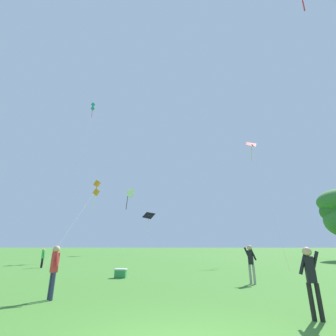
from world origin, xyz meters
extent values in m
cube|color=teal|center=(-16.15, 33.37, 26.76)|extent=(0.62, 0.58, 0.64)
cube|color=teal|center=(-16.15, 33.37, 25.91)|extent=(0.62, 0.58, 0.64)
cylinder|color=#3F382D|center=(-16.15, 33.37, 26.33)|extent=(0.04, 0.04, 1.21)
cylinder|color=red|center=(-16.20, 33.43, 24.94)|extent=(0.20, 0.23, 1.71)
cylinder|color=silver|center=(-15.42, 29.31, 13.11)|extent=(1.48, 8.13, 26.21)
cube|color=red|center=(8.68, 22.75, 13.28)|extent=(1.40, 0.77, 1.00)
cylinder|color=#3F382D|center=(8.68, 22.75, 13.28)|extent=(0.84, 0.51, 0.49)
cylinder|color=yellow|center=(8.66, 22.95, 12.04)|extent=(0.09, 0.45, 1.69)
cylinder|color=silver|center=(7.89, 17.95, 6.60)|extent=(1.58, 9.60, 13.19)
cone|color=white|center=(-10.45, 41.35, 11.70)|extent=(2.80, 2.65, 2.41)
cylinder|color=black|center=(-10.54, 41.21, 9.53)|extent=(0.31, 0.42, 2.76)
cylinder|color=silver|center=(-11.84, 39.04, 5.76)|extent=(2.79, 4.63, 11.52)
cube|color=black|center=(-6.56, 43.99, 7.38)|extent=(2.86, 2.18, 1.71)
cylinder|color=#3F382D|center=(-6.56, 43.99, 7.38)|extent=(1.34, 1.42, 0.64)
cylinder|color=silver|center=(-6.68, 43.96, 5.30)|extent=(0.36, 0.17, 2.67)
cylinder|color=silver|center=(-8.15, 41.26, 3.61)|extent=(3.20, 5.48, 7.22)
cube|color=orange|center=(-9.68, 22.01, 8.41)|extent=(0.70, 0.68, 0.76)
cube|color=orange|center=(-9.68, 22.01, 7.40)|extent=(0.70, 0.68, 0.76)
cylinder|color=#3F382D|center=(-9.68, 22.01, 7.90)|extent=(0.04, 0.04, 1.44)
cylinder|color=silver|center=(-9.87, 21.85, 6.08)|extent=(0.49, 0.44, 2.36)
cylinder|color=silver|center=(-9.77, 17.77, 3.88)|extent=(0.20, 8.48, 7.77)
cylinder|color=#2D3351|center=(-4.03, 3.78, 0.39)|extent=(0.10, 0.10, 0.77)
cylinder|color=#2D3351|center=(-3.91, 3.68, 0.39)|extent=(0.10, 0.10, 0.77)
cube|color=red|center=(-3.97, 3.73, 1.06)|extent=(0.26, 0.26, 0.58)
cylinder|color=red|center=(-4.06, 3.81, 1.21)|extent=(0.25, 0.23, 0.54)
cylinder|color=red|center=(-3.88, 3.65, 1.21)|extent=(0.25, 0.23, 0.54)
sphere|color=tan|center=(-3.97, 3.73, 1.46)|extent=(0.21, 0.21, 0.21)
cylinder|color=black|center=(-10.46, 14.32, 0.33)|extent=(0.09, 0.09, 0.66)
cylinder|color=black|center=(-10.35, 14.25, 0.33)|extent=(0.09, 0.09, 0.66)
cube|color=green|center=(-10.40, 14.28, 0.91)|extent=(0.22, 0.22, 0.50)
cylinder|color=green|center=(-10.49, 14.34, 1.03)|extent=(0.22, 0.18, 0.46)
cylinder|color=green|center=(-10.32, 14.23, 1.03)|extent=(0.22, 0.18, 0.46)
sphere|color=tan|center=(-10.40, 14.28, 1.25)|extent=(0.18, 0.18, 0.18)
cylinder|color=gray|center=(2.99, 7.28, 0.39)|extent=(0.10, 0.10, 0.78)
cylinder|color=gray|center=(3.14, 7.20, 0.39)|extent=(0.10, 0.10, 0.78)
cube|color=black|center=(3.06, 7.24, 1.08)|extent=(0.26, 0.25, 0.59)
cylinder|color=black|center=(2.96, 7.29, 1.22)|extent=(0.27, 0.19, 0.55)
cylinder|color=black|center=(3.17, 7.18, 1.22)|extent=(0.27, 0.19, 0.55)
sphere|color=tan|center=(3.06, 7.24, 1.48)|extent=(0.22, 0.22, 0.22)
cylinder|color=black|center=(3.08, 2.03, 0.38)|extent=(0.10, 0.10, 0.76)
cylinder|color=black|center=(2.93, 2.07, 0.38)|extent=(0.10, 0.10, 0.76)
cube|color=black|center=(3.00, 2.05, 1.04)|extent=(0.23, 0.22, 0.57)
cylinder|color=black|center=(3.12, 2.02, 1.19)|extent=(0.27, 0.14, 0.53)
cylinder|color=black|center=(2.89, 2.08, 1.19)|extent=(0.27, 0.14, 0.53)
sphere|color=tan|center=(3.00, 2.05, 1.43)|extent=(0.21, 0.21, 0.21)
cube|color=#2D8C47|center=(-3.12, 8.95, 0.19)|extent=(0.56, 0.36, 0.38)
cube|color=white|center=(-3.12, 8.95, 0.41)|extent=(0.60, 0.40, 0.06)
camera|label=1|loc=(0.05, -4.04, 1.57)|focal=25.18mm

